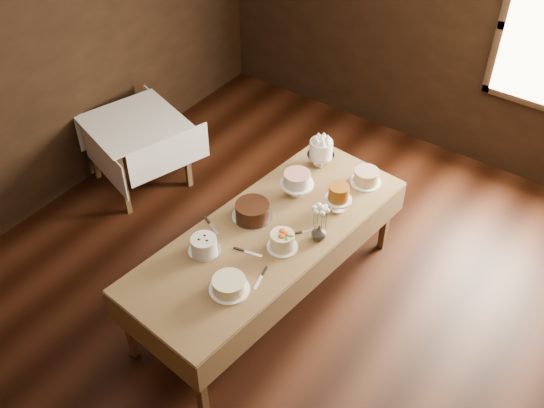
{
  "coord_description": "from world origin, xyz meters",
  "views": [
    {
      "loc": [
        2.22,
        -2.91,
        4.31
      ],
      "look_at": [
        0.0,
        0.2,
        0.95
      ],
      "focal_mm": 42.07,
      "sensor_mm": 36.0,
      "label": 1
    }
  ],
  "objects": [
    {
      "name": "cake_cream",
      "position": [
        0.18,
        -0.59,
        0.83
      ],
      "size": [
        0.3,
        0.3,
        0.11
      ],
      "color": "white",
      "rests_on": "display_table"
    },
    {
      "name": "cake_lattice",
      "position": [
        -0.02,
        0.59,
        0.88
      ],
      "size": [
        0.32,
        0.32,
        0.22
      ],
      "color": "white",
      "rests_on": "display_table"
    },
    {
      "name": "cake_flowers",
      "position": [
        0.25,
        -0.02,
        0.85
      ],
      "size": [
        0.25,
        0.25,
        0.14
      ],
      "color": "white",
      "rests_on": "display_table"
    },
    {
      "name": "cake_caramel",
      "position": [
        0.37,
        0.62,
        0.89
      ],
      "size": [
        0.23,
        0.23,
        0.26
      ],
      "color": "white",
      "rests_on": "display_table"
    },
    {
      "name": "side_table",
      "position": [
        -1.96,
        0.59,
        0.67
      ],
      "size": [
        1.12,
        1.12,
        0.75
      ],
      "rotation": [
        0.0,
        0.0,
        -0.31
      ],
      "color": "#4E341E",
      "rests_on": "ground"
    },
    {
      "name": "cake_speckled",
      "position": [
        0.39,
        1.06,
        0.84
      ],
      "size": [
        0.29,
        0.29,
        0.13
      ],
      "color": "white",
      "rests_on": "display_table"
    },
    {
      "name": "flower_bouquet",
      "position": [
        0.43,
        0.24,
        1.03
      ],
      "size": [
        0.14,
        0.14,
        0.2
      ],
      "primitive_type": null,
      "color": "white",
      "rests_on": "flower_vase"
    },
    {
      "name": "cake_server_e",
      "position": [
        -0.32,
        -0.16,
        0.78
      ],
      "size": [
        0.23,
        0.12,
        0.01
      ],
      "primitive_type": "cube",
      "rotation": [
        0.0,
        0.0,
        -0.42
      ],
      "color": "silver",
      "rests_on": "display_table"
    },
    {
      "name": "wall_left",
      "position": [
        -2.5,
        0.0,
        1.4
      ],
      "size": [
        0.02,
        6.0,
        2.8
      ],
      "primitive_type": "cube",
      "color": "black",
      "rests_on": "ground"
    },
    {
      "name": "cake_server_b",
      "position": [
        0.31,
        -0.41,
        0.78
      ],
      "size": [
        0.08,
        0.24,
        0.01
      ],
      "primitive_type": "cube",
      "rotation": [
        0.0,
        0.0,
        -1.33
      ],
      "color": "silver",
      "rests_on": "display_table"
    },
    {
      "name": "cake_chocolate",
      "position": [
        -0.15,
        0.14,
        0.84
      ],
      "size": [
        0.38,
        0.38,
        0.13
      ],
      "color": "silver",
      "rests_on": "display_table"
    },
    {
      "name": "flower_vase",
      "position": [
        0.43,
        0.24,
        0.84
      ],
      "size": [
        0.13,
        0.13,
        0.13
      ],
      "primitive_type": "imported",
      "rotation": [
        0.0,
        0.0,
        1.69
      ],
      "color": "#2D2823",
      "rests_on": "display_table"
    },
    {
      "name": "cake_server_d",
      "position": [
        0.32,
        0.28,
        0.78
      ],
      "size": [
        0.16,
        0.21,
        0.01
      ],
      "primitive_type": "cube",
      "rotation": [
        0.0,
        0.0,
        0.96
      ],
      "color": "silver",
      "rests_on": "display_table"
    },
    {
      "name": "cake_meringue",
      "position": [
        -0.08,
        1.05,
        0.9
      ],
      "size": [
        0.29,
        0.29,
        0.26
      ],
      "color": "silver",
      "rests_on": "display_table"
    },
    {
      "name": "cake_server_a",
      "position": [
        0.11,
        -0.2,
        0.78
      ],
      "size": [
        0.24,
        0.08,
        0.01
      ],
      "primitive_type": "cube",
      "rotation": [
        0.0,
        0.0,
        0.23
      ],
      "color": "silver",
      "rests_on": "display_table"
    },
    {
      "name": "floor",
      "position": [
        0.0,
        0.0,
        0.0
      ],
      "size": [
        5.0,
        6.0,
        0.01
      ],
      "primitive_type": "cube",
      "color": "black",
      "rests_on": "ground"
    },
    {
      "name": "wall_back",
      "position": [
        0.0,
        3.0,
        1.4
      ],
      "size": [
        5.0,
        0.02,
        2.8
      ],
      "primitive_type": "cube",
      "color": "black",
      "rests_on": "ground"
    },
    {
      "name": "display_table",
      "position": [
        0.06,
        0.07,
        0.72
      ],
      "size": [
        1.24,
        2.61,
        0.78
      ],
      "rotation": [
        0.0,
        0.0,
        -0.1
      ],
      "color": "#4E341E",
      "rests_on": "ground"
    },
    {
      "name": "cake_swirl",
      "position": [
        -0.22,
        -0.39,
        0.84
      ],
      "size": [
        0.27,
        0.27,
        0.13
      ],
      "color": "silver",
      "rests_on": "display_table"
    }
  ]
}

